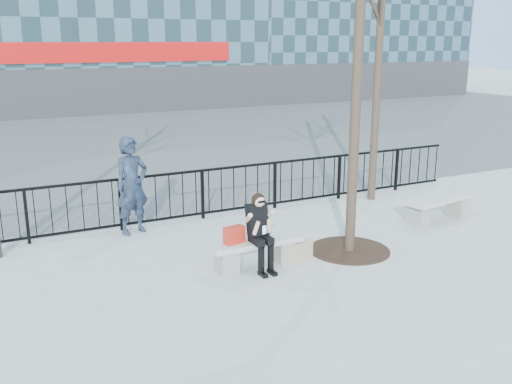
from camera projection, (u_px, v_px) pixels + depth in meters
name	position (u px, v px, depth m)	size (l,w,h in m)	color
ground	(256.00, 266.00, 9.90)	(120.00, 120.00, 0.00)	#969792
street_surface	(88.00, 138.00, 22.84)	(60.00, 23.00, 0.01)	#474747
railing	(194.00, 195.00, 12.35)	(14.00, 0.06, 1.10)	black
tree_grate	(349.00, 250.00, 10.64)	(1.50, 1.50, 0.02)	black
bench_main	(256.00, 250.00, 9.82)	(1.65, 0.46, 0.49)	slate
bench_second	(439.00, 206.00, 12.39)	(1.73, 0.48, 0.51)	slate
seated_woman	(260.00, 233.00, 9.59)	(0.50, 0.64, 1.34)	black
handbag	(234.00, 235.00, 9.58)	(0.35, 0.17, 0.29)	#B12315
shopping_bag	(303.00, 251.00, 10.07)	(0.40, 0.15, 0.38)	tan
standing_man	(132.00, 186.00, 11.38)	(0.72, 0.47, 1.97)	black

